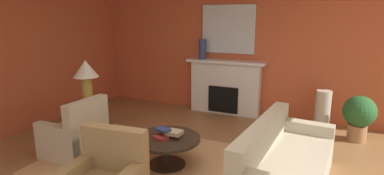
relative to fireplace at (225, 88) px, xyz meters
name	(u,v)px	position (x,y,z in m)	size (l,w,h in m)	color
wall_fireplace	(251,50)	(0.51, 0.21, 0.88)	(8.09, 0.12, 2.93)	#C65633
wall_window	(16,56)	(-3.29, -2.65, 0.88)	(0.12, 6.80, 2.93)	#C65633
area_rug	(167,165)	(0.04, -2.83, -0.58)	(3.75, 2.29, 0.01)	tan
fireplace	(225,88)	(0.00, 0.00, 0.00)	(1.80, 0.35, 1.24)	white
mantel_mirror	(228,29)	(0.00, 0.12, 1.34)	(1.22, 0.04, 1.07)	silver
sofa	(284,166)	(1.72, -2.71, -0.29)	(1.08, 2.17, 0.85)	#BCB299
armchair_near_window	(76,136)	(-1.48, -3.10, -0.28)	(0.81, 0.81, 0.95)	#C1B293
coffee_table	(167,145)	(0.04, -2.83, -0.25)	(1.00, 1.00, 0.45)	#2D2319
side_table	(90,117)	(-1.76, -2.48, -0.18)	(0.56, 0.56, 0.70)	#2D2319
table_lamp	(86,73)	(-1.76, -2.48, 0.64)	(0.44, 0.44, 0.75)	#B28E38
vase_tall_corner	(322,111)	(2.09, -0.30, -0.18)	(0.28, 0.28, 0.81)	beige
vase_mantel_left	(202,49)	(-0.55, -0.05, 0.88)	(0.16, 0.16, 0.46)	navy
book_red_cover	(161,138)	(0.01, -2.94, -0.11)	(0.19, 0.16, 0.06)	maroon
book_art_folio	(174,133)	(0.16, -2.80, -0.05)	(0.23, 0.18, 0.06)	tan
book_small_novel	(163,130)	(0.01, -2.87, 0.00)	(0.22, 0.15, 0.03)	navy
potted_plant	(359,115)	(2.69, -0.58, -0.09)	(0.56, 0.56, 0.83)	#A8754C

